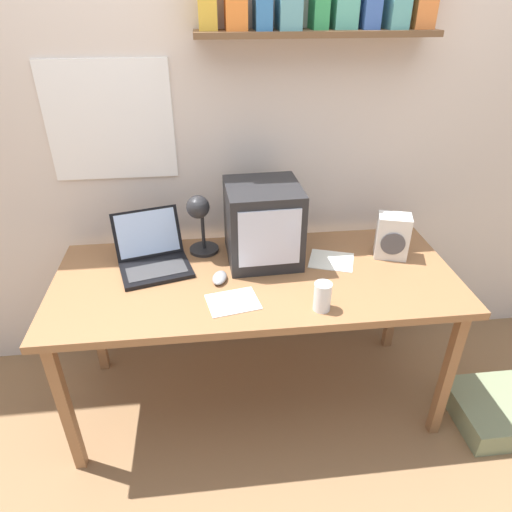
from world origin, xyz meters
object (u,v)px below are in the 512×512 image
at_px(laptop, 152,254).
at_px(juice_glass, 322,298).
at_px(space_heater, 392,236).
at_px(floor_cushion, 494,411).
at_px(loose_paper_near_laptop, 233,302).
at_px(printed_handout, 331,260).
at_px(crt_monitor, 263,223).
at_px(computer_mouse, 220,278).
at_px(desk_lamp, 199,217).
at_px(corner_desk, 256,287).

relative_size(laptop, juice_glass, 3.17).
bearing_deg(space_heater, floor_cushion, -20.70).
distance_m(loose_paper_near_laptop, printed_handout, 0.55).
bearing_deg(floor_cushion, laptop, 164.94).
relative_size(laptop, loose_paper_near_laptop, 1.66).
xyz_separation_m(crt_monitor, juice_glass, (0.18, -0.42, -0.13)).
relative_size(printed_handout, floor_cushion, 0.64).
distance_m(laptop, juice_glass, 0.80).
xyz_separation_m(laptop, computer_mouse, (0.30, -0.17, -0.04)).
bearing_deg(desk_lamp, space_heater, 6.92).
relative_size(crt_monitor, computer_mouse, 3.09).
xyz_separation_m(laptop, space_heater, (1.11, -0.04, 0.05)).
distance_m(printed_handout, floor_cushion, 1.11).
distance_m(crt_monitor, laptop, 0.52).
xyz_separation_m(crt_monitor, space_heater, (0.60, -0.05, -0.08)).
relative_size(laptop, desk_lamp, 1.22).
xyz_separation_m(corner_desk, printed_handout, (0.36, 0.08, 0.06)).
bearing_deg(corner_desk, printed_handout, 13.13).
bearing_deg(crt_monitor, laptop, 178.25).
height_order(printed_handout, floor_cushion, printed_handout).
relative_size(juice_glass, printed_handout, 0.49).
relative_size(loose_paper_near_laptop, printed_handout, 0.93).
bearing_deg(crt_monitor, floor_cushion, -24.26).
bearing_deg(crt_monitor, printed_handout, -14.50).
height_order(space_heater, loose_paper_near_laptop, space_heater).
relative_size(crt_monitor, juice_glass, 3.00).
bearing_deg(desk_lamp, computer_mouse, -58.59).
bearing_deg(space_heater, computer_mouse, -154.02).
bearing_deg(loose_paper_near_laptop, printed_handout, 29.62).
relative_size(laptop, printed_handout, 1.54).
relative_size(corner_desk, laptop, 4.67).
height_order(space_heater, computer_mouse, space_heater).
bearing_deg(space_heater, juice_glass, -121.21).
bearing_deg(loose_paper_near_laptop, laptop, 135.78).
xyz_separation_m(space_heater, floor_cushion, (0.50, -0.39, -0.79)).
bearing_deg(corner_desk, juice_glass, -49.60).
bearing_deg(juice_glass, crt_monitor, 113.19).
xyz_separation_m(desk_lamp, computer_mouse, (0.07, -0.23, -0.19)).
bearing_deg(crt_monitor, space_heater, -7.33).
bearing_deg(corner_desk, laptop, 162.39).
bearing_deg(space_heater, printed_handout, -159.56).
bearing_deg(juice_glass, laptop, 148.85).
relative_size(corner_desk, juice_glass, 14.81).
xyz_separation_m(corner_desk, computer_mouse, (-0.16, -0.02, 0.08)).
xyz_separation_m(crt_monitor, floor_cushion, (1.10, -0.44, -0.87)).
relative_size(desk_lamp, floor_cushion, 0.81).
distance_m(corner_desk, juice_glass, 0.37).
bearing_deg(laptop, computer_mouse, -44.53).
relative_size(corner_desk, space_heater, 8.52).
distance_m(desk_lamp, computer_mouse, 0.30).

